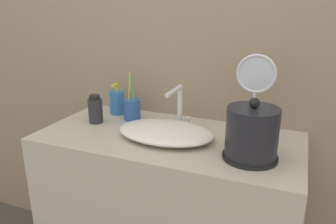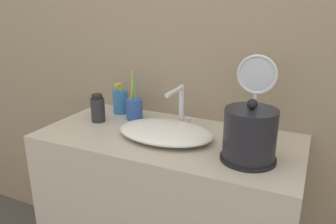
# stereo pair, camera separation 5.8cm
# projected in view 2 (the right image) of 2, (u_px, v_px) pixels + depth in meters

# --- Properties ---
(wall_back) EXTENTS (6.00, 0.04, 2.60)m
(wall_back) POSITION_uv_depth(u_px,v_px,m) (195.00, 8.00, 1.39)
(wall_back) COLOR gray
(wall_back) RESTS_ON ground_plane
(vanity_counter) EXTENTS (1.04, 0.50, 0.81)m
(vanity_counter) POSITION_uv_depth(u_px,v_px,m) (168.00, 221.00, 1.44)
(vanity_counter) COLOR #B7AD99
(vanity_counter) RESTS_ON ground_plane
(sink_basin) EXTENTS (0.39, 0.26, 0.05)m
(sink_basin) POSITION_uv_depth(u_px,v_px,m) (165.00, 132.00, 1.28)
(sink_basin) COLOR silver
(sink_basin) RESTS_ON vanity_counter
(faucet) EXTENTS (0.06, 0.16, 0.18)m
(faucet) POSITION_uv_depth(u_px,v_px,m) (180.00, 104.00, 1.37)
(faucet) COLOR silver
(faucet) RESTS_ON vanity_counter
(electric_kettle) EXTENTS (0.19, 0.19, 0.22)m
(electric_kettle) POSITION_uv_depth(u_px,v_px,m) (250.00, 137.00, 1.08)
(electric_kettle) COLOR black
(electric_kettle) RESTS_ON vanity_counter
(toothbrush_cup) EXTENTS (0.07, 0.07, 0.22)m
(toothbrush_cup) POSITION_uv_depth(u_px,v_px,m) (134.00, 109.00, 1.49)
(toothbrush_cup) COLOR #2D519E
(toothbrush_cup) RESTS_ON vanity_counter
(lotion_bottle) EXTENTS (0.07, 0.07, 0.15)m
(lotion_bottle) POSITION_uv_depth(u_px,v_px,m) (120.00, 101.00, 1.57)
(lotion_bottle) COLOR #3370B7
(lotion_bottle) RESTS_ON vanity_counter
(shampoo_bottle) EXTENTS (0.06, 0.06, 0.13)m
(shampoo_bottle) POSITION_uv_depth(u_px,v_px,m) (98.00, 109.00, 1.46)
(shampoo_bottle) COLOR #28282D
(shampoo_bottle) RESTS_ON vanity_counter
(vanity_mirror) EXTENTS (0.15, 0.10, 0.33)m
(vanity_mirror) POSITION_uv_depth(u_px,v_px,m) (255.00, 92.00, 1.22)
(vanity_mirror) COLOR silver
(vanity_mirror) RESTS_ON vanity_counter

